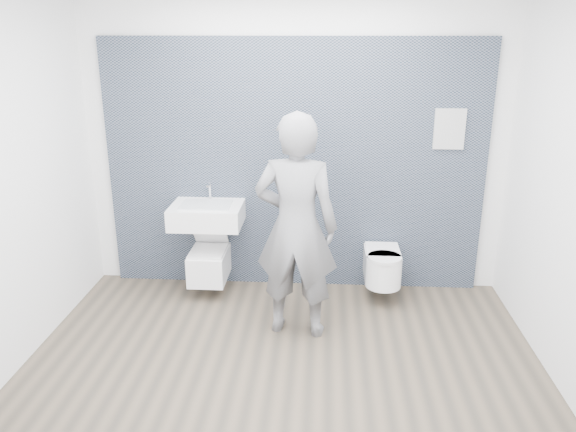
# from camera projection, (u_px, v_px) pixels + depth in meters

# --- Properties ---
(ground) EXTENTS (4.00, 4.00, 0.00)m
(ground) POSITION_uv_depth(u_px,v_px,m) (283.00, 363.00, 4.35)
(ground) COLOR brown
(ground) RESTS_ON ground
(room_shell) EXTENTS (4.00, 4.00, 4.00)m
(room_shell) POSITION_uv_depth(u_px,v_px,m) (282.00, 141.00, 3.80)
(room_shell) COLOR silver
(room_shell) RESTS_ON ground
(tile_wall) EXTENTS (3.60, 0.06, 2.40)m
(tile_wall) POSITION_uv_depth(u_px,v_px,m) (294.00, 282.00, 5.74)
(tile_wall) COLOR black
(tile_wall) RESTS_ON ground
(washbasin) EXTENTS (0.66, 0.50, 0.50)m
(washbasin) POSITION_uv_depth(u_px,v_px,m) (207.00, 214.00, 5.27)
(washbasin) COLOR white
(washbasin) RESTS_ON ground
(toilet_square) EXTENTS (0.34, 0.50, 0.60)m
(toilet_square) POSITION_uv_depth(u_px,v_px,m) (209.00, 263.00, 5.43)
(toilet_square) COLOR white
(toilet_square) RESTS_ON ground
(toilet_rounded) EXTENTS (0.33, 0.56, 0.31)m
(toilet_rounded) POSITION_uv_depth(u_px,v_px,m) (383.00, 266.00, 5.28)
(toilet_rounded) COLOR white
(toilet_rounded) RESTS_ON ground
(info_placard) EXTENTS (0.28, 0.03, 0.37)m
(info_placard) POSITION_uv_depth(u_px,v_px,m) (435.00, 288.00, 5.61)
(info_placard) COLOR white
(info_placard) RESTS_ON ground
(visitor) EXTENTS (0.73, 0.53, 1.87)m
(visitor) POSITION_uv_depth(u_px,v_px,m) (296.00, 227.00, 4.53)
(visitor) COLOR slate
(visitor) RESTS_ON ground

